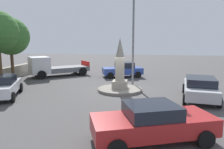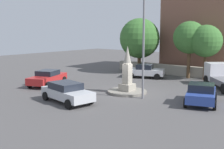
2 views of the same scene
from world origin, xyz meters
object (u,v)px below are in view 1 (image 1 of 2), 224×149
car_red_passing (153,122)px  car_blue_parked_left (123,69)px  car_silver_waiting (200,88)px  car_white_far_side (1,86)px  truck_white_near_island (52,67)px  streetlamp (133,21)px  tree_far_corner (10,37)px  monument (120,67)px

car_red_passing → car_blue_parked_left: bearing=10.6°
car_silver_waiting → car_red_passing: 6.92m
car_white_far_side → car_red_passing: size_ratio=0.91×
car_blue_parked_left → truck_white_near_island: (-0.88, 7.11, 0.20)m
streetlamp → car_white_far_side: bearing=122.0°
car_blue_parked_left → car_white_far_side: 11.43m
tree_far_corner → car_silver_waiting: bearing=-104.4°
streetlamp → tree_far_corner: streetlamp is taller
streetlamp → tree_far_corner: (0.37, 10.90, -1.18)m
truck_white_near_island → car_red_passing: bearing=-143.2°
streetlamp → truck_white_near_island: bearing=69.2°
monument → tree_far_corner: 10.63m
monument → streetlamp: size_ratio=0.43×
truck_white_near_island → tree_far_corner: size_ratio=1.03×
car_blue_parked_left → car_red_passing: (-13.81, -2.57, -0.02)m
car_blue_parked_left → streetlamp: bearing=-163.0°
streetlamp → car_white_far_side: 10.55m
streetlamp → car_silver_waiting: 7.19m
monument → tree_far_corner: (2.43, 10.10, 2.27)m
car_red_passing → monument: bearing=15.5°
monument → truck_white_near_island: (5.24, 7.55, -0.77)m
truck_white_near_island → tree_far_corner: 4.86m
streetlamp → car_red_passing: bearing=-172.2°
car_red_passing → truck_white_near_island: bearing=36.8°
car_silver_waiting → tree_far_corner: (3.92, 15.32, 3.24)m
monument → streetlamp: 4.09m
tree_far_corner → car_blue_parked_left: bearing=-69.1°
monument → car_blue_parked_left: (6.12, 0.44, -0.98)m
car_red_passing → tree_far_corner: (10.12, 12.23, 3.27)m
car_red_passing → car_white_far_side: bearing=63.6°
truck_white_near_island → car_silver_waiting: bearing=-117.8°
truck_white_near_island → tree_far_corner: tree_far_corner is taller
car_white_far_side → truck_white_near_island: bearing=1.6°
car_blue_parked_left → car_white_far_side: size_ratio=0.99×
streetlamp → tree_far_corner: size_ratio=1.51×
monument → car_white_far_side: monument is taller
monument → truck_white_near_island: bearing=55.2°
car_white_far_side → truck_white_near_island: truck_white_near_island is taller
car_silver_waiting → tree_far_corner: 16.14m
streetlamp → car_silver_waiting: (-3.55, -4.41, -4.42)m
monument → car_red_passing: 8.05m
car_red_passing → car_silver_waiting: bearing=-26.5°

